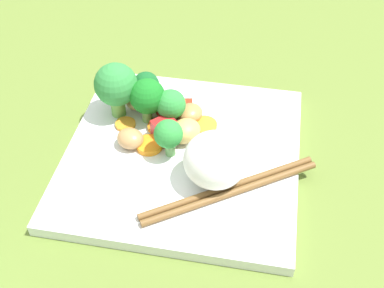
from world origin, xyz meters
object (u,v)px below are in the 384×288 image
at_px(square_plate, 183,155).
at_px(chopstick_pair, 230,190).
at_px(broccoli_floret_4, 147,97).
at_px(rice_mound, 215,160).
at_px(carrot_slice_0, 149,145).

height_order(square_plate, chopstick_pair, chopstick_pair).
bearing_deg(broccoli_floret_4, square_plate, 136.05).
relative_size(square_plate, rice_mound, 3.88).
xyz_separation_m(broccoli_floret_4, carrot_slice_0, (-0.01, 0.05, -0.03)).
distance_m(broccoli_floret_4, chopstick_pair, 0.16).
xyz_separation_m(rice_mound, carrot_slice_0, (0.08, -0.04, -0.03)).
xyz_separation_m(rice_mound, broccoli_floret_4, (0.10, -0.09, 0.01)).
xyz_separation_m(square_plate, rice_mound, (-0.04, 0.04, 0.04)).
distance_m(square_plate, broccoli_floret_4, 0.08).
distance_m(square_plate, rice_mound, 0.07).
xyz_separation_m(carrot_slice_0, chopstick_pair, (-0.10, 0.06, 0.00)).
bearing_deg(carrot_slice_0, chopstick_pair, 151.86).
bearing_deg(square_plate, rice_mound, 139.24).
bearing_deg(carrot_slice_0, broccoli_floret_4, -77.09).
distance_m(broccoli_floret_4, carrot_slice_0, 0.06).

